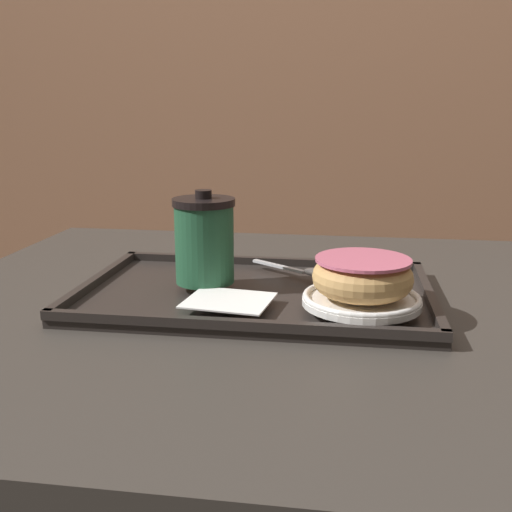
{
  "coord_description": "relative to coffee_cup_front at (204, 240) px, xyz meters",
  "views": [
    {
      "loc": [
        0.09,
        -0.81,
        0.98
      ],
      "look_at": [
        -0.03,
        -0.0,
        0.78
      ],
      "focal_mm": 42.0,
      "sensor_mm": 36.0,
      "label": 1
    }
  ],
  "objects": [
    {
      "name": "spoon",
      "position": [
        0.14,
        0.06,
        -0.06
      ],
      "size": [
        0.12,
        0.09,
        0.01
      ],
      "rotation": [
        0.0,
        0.0,
        5.68
      ],
      "color": "silver",
      "rests_on": "serving_tray"
    },
    {
      "name": "cafe_table",
      "position": [
        0.1,
        0.01,
        -0.25
      ],
      "size": [
        1.04,
        0.9,
        0.72
      ],
      "color": "#38332D",
      "rests_on": "ground_plane"
    },
    {
      "name": "donut_chocolate_glazed",
      "position": [
        0.22,
        -0.07,
        -0.02
      ],
      "size": [
        0.13,
        0.13,
        0.05
      ],
      "color": "tan",
      "rests_on": "plate_with_chocolate_donut"
    },
    {
      "name": "napkin_paper",
      "position": [
        0.05,
        -0.08,
        -0.06
      ],
      "size": [
        0.12,
        0.1,
        0.0
      ],
      "rotation": [
        0.0,
        0.0,
        -0.13
      ],
      "color": "white",
      "rests_on": "serving_tray"
    },
    {
      "name": "serving_tray",
      "position": [
        0.07,
        0.0,
        -0.08
      ],
      "size": [
        0.49,
        0.31,
        0.02
      ],
      "color": "#282321",
      "rests_on": "cafe_table"
    },
    {
      "name": "plate_with_chocolate_donut",
      "position": [
        0.22,
        -0.07,
        -0.05
      ],
      "size": [
        0.15,
        0.15,
        0.01
      ],
      "color": "white",
      "rests_on": "serving_tray"
    },
    {
      "name": "wall_behind",
      "position": [
        0.1,
        1.11,
        0.4
      ],
      "size": [
        8.0,
        0.05,
        2.4
      ],
      "color": "#9E6B4C",
      "rests_on": "ground_plane"
    },
    {
      "name": "coffee_cup_front",
      "position": [
        0.0,
        0.0,
        0.0
      ],
      "size": [
        0.09,
        0.09,
        0.13
      ],
      "color": "#235638",
      "rests_on": "serving_tray"
    }
  ]
}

